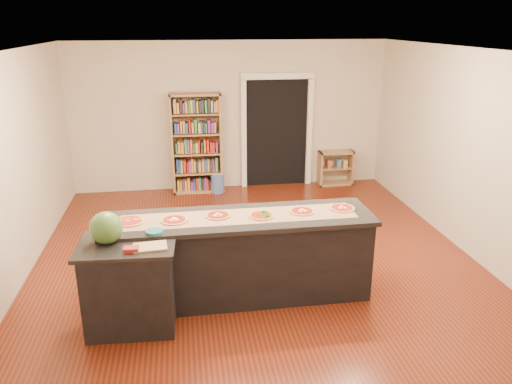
{
  "coord_description": "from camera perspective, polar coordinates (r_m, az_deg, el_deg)",
  "views": [
    {
      "loc": [
        -0.93,
        -5.93,
        3.15
      ],
      "look_at": [
        0.0,
        0.2,
        1.0
      ],
      "focal_mm": 35.0,
      "sensor_mm": 36.0,
      "label": 1
    }
  ],
  "objects": [
    {
      "name": "room",
      "position": [
        6.25,
        0.27,
        2.87
      ],
      "size": [
        6.0,
        7.0,
        2.8
      ],
      "color": "beige",
      "rests_on": "ground"
    },
    {
      "name": "doorway",
      "position": [
        9.77,
        2.38,
        7.59
      ],
      "size": [
        1.4,
        0.09,
        2.21
      ],
      "color": "black",
      "rests_on": "room"
    },
    {
      "name": "kitchen_island",
      "position": [
        5.91,
        -1.83,
        -7.38
      ],
      "size": [
        3.09,
        0.84,
        1.02
      ],
      "rotation": [
        0.0,
        0.0,
        0.01
      ],
      "color": "black",
      "rests_on": "ground"
    },
    {
      "name": "side_counter",
      "position": [
        5.52,
        -14.16,
        -10.25
      ],
      "size": [
        0.99,
        0.72,
        0.98
      ],
      "rotation": [
        0.0,
        0.0,
        -0.05
      ],
      "color": "black",
      "rests_on": "ground"
    },
    {
      "name": "bookshelf",
      "position": [
        9.48,
        -6.82,
        5.5
      ],
      "size": [
        0.94,
        0.33,
        1.88
      ],
      "primitive_type": "cube",
      "color": "#A57A50",
      "rests_on": "ground"
    },
    {
      "name": "low_shelf",
      "position": [
        10.11,
        9.07,
        2.75
      ],
      "size": [
        0.69,
        0.29,
        0.69
      ],
      "primitive_type": "cube",
      "color": "#A57A50",
      "rests_on": "ground"
    },
    {
      "name": "waste_bin",
      "position": [
        9.59,
        -4.41,
        1.04
      ],
      "size": [
        0.25,
        0.25,
        0.37
      ],
      "primitive_type": "cylinder",
      "color": "#4A6BA6",
      "rests_on": "ground"
    },
    {
      "name": "kraft_paper",
      "position": [
        5.7,
        -1.88,
        -2.81
      ],
      "size": [
        2.68,
        0.5,
        0.0
      ],
      "primitive_type": "cube",
      "rotation": [
        0.0,
        0.0,
        0.01
      ],
      "color": "#8A6847",
      "rests_on": "kitchen_island"
    },
    {
      "name": "watermelon",
      "position": [
        5.3,
        -16.76,
        -3.94
      ],
      "size": [
        0.33,
        0.33,
        0.33
      ],
      "primitive_type": "sphere",
      "color": "#144214",
      "rests_on": "side_counter"
    },
    {
      "name": "cutting_board",
      "position": [
        5.14,
        -12.01,
        -6.16
      ],
      "size": [
        0.35,
        0.25,
        0.02
      ],
      "primitive_type": "cube",
      "rotation": [
        0.0,
        0.0,
        0.09
      ],
      "color": "tan",
      "rests_on": "side_counter"
    },
    {
      "name": "package_red",
      "position": [
        5.09,
        -14.07,
        -6.41
      ],
      "size": [
        0.15,
        0.11,
        0.05
      ],
      "primitive_type": "cube",
      "rotation": [
        0.0,
        0.0,
        -0.02
      ],
      "color": "maroon",
      "rests_on": "side_counter"
    },
    {
      "name": "package_teal",
      "position": [
        5.38,
        -11.53,
        -4.67
      ],
      "size": [
        0.19,
        0.19,
        0.07
      ],
      "primitive_type": "cylinder",
      "color": "#195966",
      "rests_on": "side_counter"
    },
    {
      "name": "pizza_a",
      "position": [
        5.72,
        -14.28,
        -3.25
      ],
      "size": [
        0.36,
        0.36,
        0.02
      ],
      "color": "tan",
      "rests_on": "kitchen_island"
    },
    {
      "name": "pizza_b",
      "position": [
        5.65,
        -9.34,
        -3.17
      ],
      "size": [
        0.32,
        0.32,
        0.02
      ],
      "color": "tan",
      "rests_on": "kitchen_island"
    },
    {
      "name": "pizza_c",
      "position": [
        5.72,
        -4.4,
        -2.67
      ],
      "size": [
        0.29,
        0.29,
        0.02
      ],
      "color": "tan",
      "rests_on": "kitchen_island"
    },
    {
      "name": "pizza_d",
      "position": [
        5.7,
        0.62,
        -2.71
      ],
      "size": [
        0.31,
        0.31,
        0.02
      ],
      "color": "tan",
      "rests_on": "kitchen_island"
    },
    {
      "name": "pizza_e",
      "position": [
        5.85,
        5.29,
        -2.19
      ],
      "size": [
        0.3,
        0.3,
        0.02
      ],
      "color": "tan",
      "rests_on": "kitchen_island"
    },
    {
      "name": "pizza_f",
      "position": [
        6.01,
        9.79,
        -1.81
      ],
      "size": [
        0.28,
        0.28,
        0.02
      ],
      "color": "tan",
      "rests_on": "kitchen_island"
    }
  ]
}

